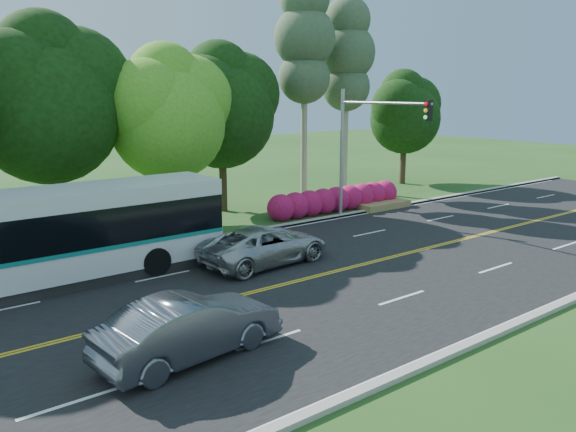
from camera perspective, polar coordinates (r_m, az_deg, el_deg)
ground at (r=22.25m, az=5.59°, el=-5.47°), size 120.00×120.00×0.00m
road at (r=22.25m, az=5.59°, el=-5.45°), size 60.00×14.00×0.02m
curb_north at (r=27.69m, az=-4.45°, el=-1.67°), size 60.00×0.30×0.15m
curb_south at (r=17.98m, az=21.44°, el=-10.53°), size 60.00×0.30×0.15m
grass_verge at (r=29.23m, az=-6.41°, el=-1.00°), size 60.00×4.00×0.10m
lane_markings at (r=22.18m, az=5.41°, el=-5.46°), size 57.60×13.82×0.00m
tree_row at (r=29.15m, az=-18.93°, el=11.63°), size 44.70×9.10×13.84m
bougainvillea_hedge at (r=32.61m, az=5.25°, el=1.63°), size 9.50×2.25×1.50m
traffic_signal at (r=29.65m, az=8.01°, el=8.19°), size 0.42×6.10×7.00m
transit_bus at (r=21.62m, az=-23.79°, el=-2.29°), size 13.18×3.02×3.44m
sedan at (r=15.12m, az=-9.98°, el=-11.06°), size 5.21×2.34×1.66m
suv at (r=22.75m, az=-2.36°, el=-2.94°), size 5.70×2.96×1.54m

